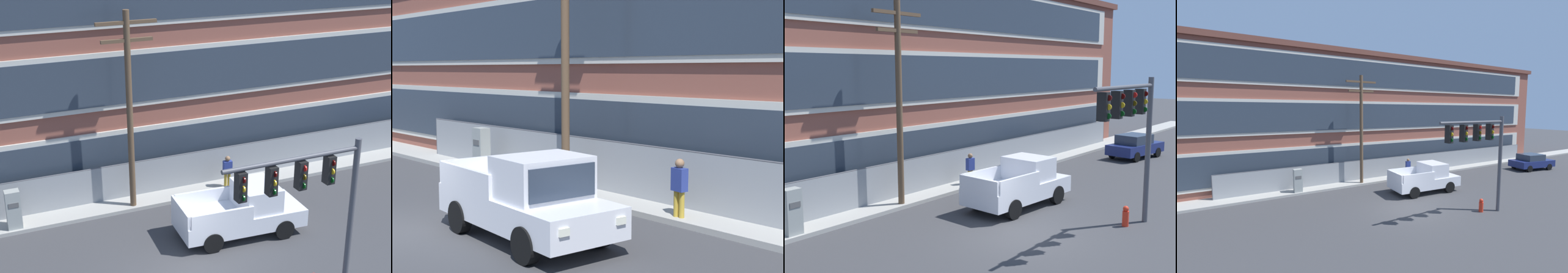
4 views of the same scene
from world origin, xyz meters
The scene contains 8 objects.
sidewalk_building_side centered at (0.00, 6.64, 0.08)m, with size 80.00×1.84×0.16m, color #9E9B93.
brick_mill_building centered at (1.33, 12.29, 5.43)m, with size 46.03×10.06×10.84m.
chain_link_fence centered at (5.69, 6.95, 0.91)m, with size 32.05×0.06×1.78m.
traffic_signal_mast centered at (2.73, -2.76, 4.12)m, with size 4.79×0.43×5.54m.
pickup_truck_white centered at (3.15, 2.21, 0.96)m, with size 5.19×2.42×2.06m.
utility_pole_near_corner centered at (-0.14, 6.04, 4.75)m, with size 2.51×0.26×8.57m.
electrical_cabinet centered at (-5.13, 6.06, 0.89)m, with size 0.57×0.45×1.78m.
pedestrian_near_cabinet centered at (4.43, 6.04, 0.97)m, with size 0.43×0.29×1.69m.
Camera 1 is at (-7.20, -16.42, 11.94)m, focal length 55.00 mm.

